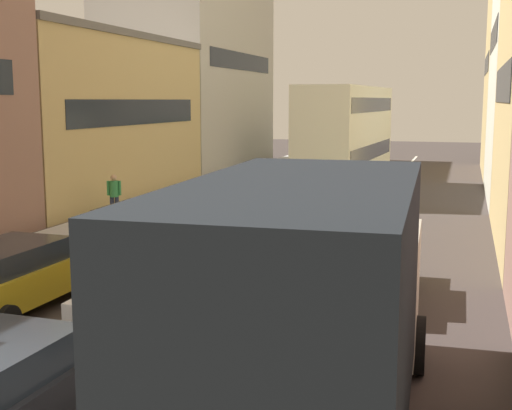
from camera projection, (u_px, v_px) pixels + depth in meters
The scene contains 14 objects.
sidewalk_left at pixel (159, 206), 28.37m from camera, with size 2.60×64.00×0.14m, color #B9B9B9.
lane_stripe_left at pixel (274, 213), 26.92m from camera, with size 0.16×60.00×0.01m, color silver.
lane_stripe_right at pixel (360, 218), 25.93m from camera, with size 0.16×60.00×0.01m, color silver.
building_row_left at pixel (87, 83), 32.46m from camera, with size 7.20×43.90×12.80m.
removalist_box_truck at pixel (313, 303), 8.38m from camera, with size 2.95×7.79×3.58m.
sedan_centre_lane_second at pixel (161, 288), 13.32m from camera, with size 2.10×4.32×1.49m.
wagon_left_lane_second at pixel (13, 275), 14.34m from camera, with size 2.13×4.33×1.49m.
hatchback_centre_lane_third at pixel (260, 233), 18.92m from camera, with size 2.29×4.41×1.49m.
sedan_left_lane_third at pixel (139, 228), 19.58m from camera, with size 2.13×4.33×1.49m.
coupe_centre_lane_fourth at pixel (306, 206), 23.71m from camera, with size 2.17×4.35×1.49m.
sedan_right_lane_behind_truck at pixel (361, 264), 15.30m from camera, with size 2.08×4.31×1.49m.
bus_mid_queue_primary at pixel (347, 134), 32.20m from camera, with size 3.19×10.61×5.06m.
bus_far_queue_secondary at pixel (333, 140), 46.18m from camera, with size 2.86×10.52×2.90m.
pedestrian_near_kerb at pixel (114, 193), 25.76m from camera, with size 0.52×0.34×1.66m.
Camera 1 is at (5.42, -5.59, 4.44)m, focal length 47.85 mm.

